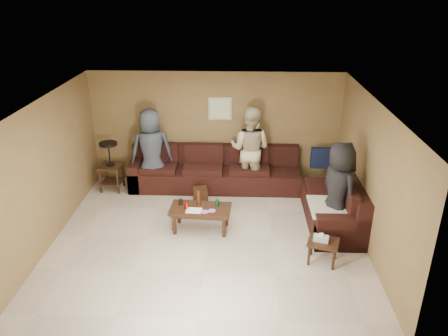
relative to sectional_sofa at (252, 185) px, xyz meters
name	(u,v)px	position (x,y,z in m)	size (l,w,h in m)	color
room	(207,152)	(-0.81, -1.52, 1.34)	(5.60, 5.50, 2.50)	#C0B4A3
sectional_sofa	(252,185)	(0.00, 0.00, 0.00)	(4.65, 2.90, 0.97)	black
coffee_table	(200,211)	(-0.98, -1.25, 0.07)	(1.14, 0.62, 0.74)	#341D11
end_table_left	(111,165)	(-3.07, 0.35, 0.25)	(0.51, 0.51, 1.10)	#341D11
side_table_right	(323,244)	(1.10, -2.19, 0.03)	(0.58, 0.52, 0.55)	#341D11
waste_bin	(200,196)	(-1.07, -0.23, -0.15)	(0.29, 0.29, 0.34)	#341D11
wall_art	(220,109)	(-0.71, 0.96, 1.37)	(0.52, 0.04, 0.52)	tan
person_left	(152,151)	(-2.16, 0.39, 0.59)	(0.89, 0.58, 1.83)	#2F3742
person_middle	(250,149)	(-0.05, 0.52, 0.61)	(0.91, 0.71, 1.88)	#BEB58D
person_right	(338,190)	(1.48, -1.29, 0.56)	(0.87, 0.56, 1.77)	black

